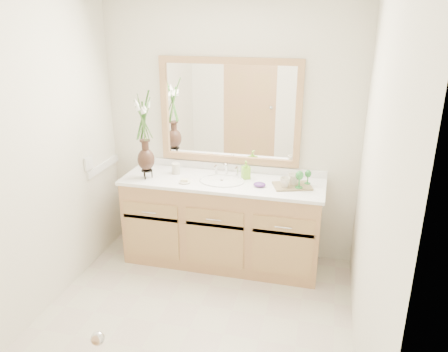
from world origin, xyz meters
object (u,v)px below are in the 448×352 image
(soap_bottle, at_px, (246,171))
(tray, at_px, (292,186))
(flower_vase, at_px, (144,124))
(tumbler, at_px, (176,168))

(soap_bottle, relative_size, tray, 0.47)
(flower_vase, xyz_separation_m, tray, (1.32, 0.10, -0.50))
(tumbler, distance_m, soap_bottle, 0.67)
(flower_vase, distance_m, soap_bottle, 1.00)
(soap_bottle, height_order, tray, soap_bottle)
(flower_vase, height_order, tray, flower_vase)
(tumbler, height_order, soap_bottle, soap_bottle)
(tray, bearing_deg, flower_vase, 165.48)
(tumbler, xyz_separation_m, tray, (1.10, -0.07, -0.04))
(soap_bottle, bearing_deg, tray, -37.69)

